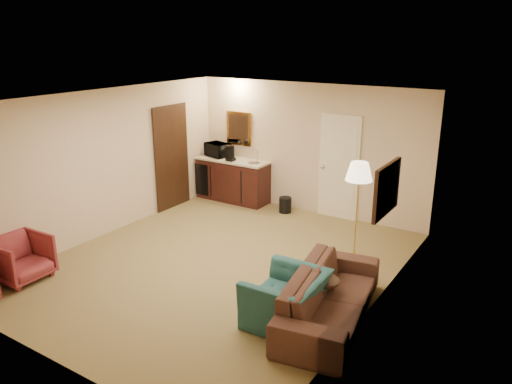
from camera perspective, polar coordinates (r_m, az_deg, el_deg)
ground at (r=8.05m, az=-4.16°, el=-8.14°), size 6.00×6.00×0.00m
room_walls at (r=8.13m, az=-1.73°, el=5.00°), size 5.02×6.01×2.61m
wetbar_cabinet at (r=10.85m, az=-2.65°, el=1.39°), size 1.64×0.58×0.92m
sofa at (r=6.46m, az=8.50°, el=-10.84°), size 1.03×2.31×0.87m
teal_armchair at (r=6.35m, az=3.50°, el=-11.22°), size 0.68×1.02×0.87m
rose_chair_near at (r=8.17m, az=-25.30°, el=-6.64°), size 0.70×0.74×0.74m
coffee_table at (r=6.84m, az=6.36°, el=-11.13°), size 0.78×0.56×0.43m
floor_lamp at (r=8.12m, az=11.43°, el=-2.09°), size 0.45×0.45×1.60m
waste_bin at (r=10.20m, az=3.36°, el=-1.48°), size 0.29×0.29×0.32m
microwave at (r=10.98m, az=-4.45°, el=5.01°), size 0.60×0.42×0.36m
coffee_maker at (r=10.59m, az=-2.95°, el=4.46°), size 0.17×0.17×0.33m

